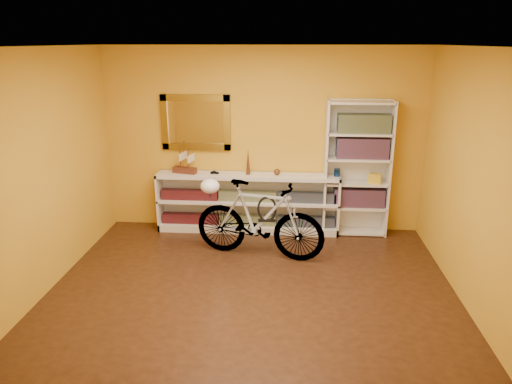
# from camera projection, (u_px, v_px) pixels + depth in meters

# --- Properties ---
(floor) EXTENTS (4.50, 4.00, 0.01)m
(floor) POSITION_uv_depth(u_px,v_px,m) (251.00, 294.00, 5.19)
(floor) COLOR black
(floor) RESTS_ON ground
(ceiling) EXTENTS (4.50, 4.00, 0.01)m
(ceiling) POSITION_uv_depth(u_px,v_px,m) (250.00, 46.00, 4.40)
(ceiling) COLOR silver
(ceiling) RESTS_ON ground
(back_wall) EXTENTS (4.50, 0.01, 2.60)m
(back_wall) POSITION_uv_depth(u_px,v_px,m) (263.00, 141.00, 6.70)
(back_wall) COLOR gold
(back_wall) RESTS_ON ground
(left_wall) EXTENTS (0.01, 4.00, 2.60)m
(left_wall) POSITION_uv_depth(u_px,v_px,m) (37.00, 176.00, 4.96)
(left_wall) COLOR gold
(left_wall) RESTS_ON ground
(right_wall) EXTENTS (0.01, 4.00, 2.60)m
(right_wall) POSITION_uv_depth(u_px,v_px,m) (480.00, 185.00, 4.63)
(right_wall) COLOR gold
(right_wall) RESTS_ON ground
(gilt_mirror) EXTENTS (0.98, 0.06, 0.78)m
(gilt_mirror) POSITION_uv_depth(u_px,v_px,m) (196.00, 123.00, 6.65)
(gilt_mirror) COLOR brown
(gilt_mirror) RESTS_ON back_wall
(wall_socket) EXTENTS (0.09, 0.02, 0.09)m
(wall_socket) POSITION_uv_depth(u_px,v_px,m) (324.00, 212.00, 6.94)
(wall_socket) COLOR silver
(wall_socket) RESTS_ON back_wall
(console_unit) EXTENTS (2.60, 0.35, 0.85)m
(console_unit) POSITION_uv_depth(u_px,v_px,m) (248.00, 203.00, 6.80)
(console_unit) COLOR silver
(console_unit) RESTS_ON floor
(cd_row_lower) EXTENTS (2.50, 0.13, 0.14)m
(cd_row_lower) POSITION_uv_depth(u_px,v_px,m) (248.00, 220.00, 6.86)
(cd_row_lower) COLOR black
(cd_row_lower) RESTS_ON console_unit
(cd_row_upper) EXTENTS (2.50, 0.13, 0.14)m
(cd_row_upper) POSITION_uv_depth(u_px,v_px,m) (248.00, 196.00, 6.75)
(cd_row_upper) COLOR navy
(cd_row_upper) RESTS_ON console_unit
(model_ship) EXTENTS (0.36, 0.21, 0.40)m
(model_ship) POSITION_uv_depth(u_px,v_px,m) (184.00, 159.00, 6.68)
(model_ship) COLOR #451F13
(model_ship) RESTS_ON console_unit
(toy_car) EXTENTS (0.00, 0.00, 0.00)m
(toy_car) POSITION_uv_depth(u_px,v_px,m) (215.00, 174.00, 6.71)
(toy_car) COLOR black
(toy_car) RESTS_ON console_unit
(bronze_ornament) EXTENTS (0.06, 0.06, 0.38)m
(bronze_ornament) POSITION_uv_depth(u_px,v_px,m) (248.00, 161.00, 6.61)
(bronze_ornament) COLOR brown
(bronze_ornament) RESTS_ON console_unit
(decorative_orb) EXTENTS (0.09, 0.09, 0.09)m
(decorative_orb) POSITION_uv_depth(u_px,v_px,m) (277.00, 172.00, 6.63)
(decorative_orb) COLOR brown
(decorative_orb) RESTS_ON console_unit
(bookcase) EXTENTS (0.90, 0.30, 1.90)m
(bookcase) POSITION_uv_depth(u_px,v_px,m) (357.00, 169.00, 6.55)
(bookcase) COLOR silver
(bookcase) RESTS_ON floor
(book_row_a) EXTENTS (0.70, 0.22, 0.26)m
(book_row_a) POSITION_uv_depth(u_px,v_px,m) (359.00, 197.00, 6.67)
(book_row_a) COLOR maroon
(book_row_a) RESTS_ON bookcase
(book_row_b) EXTENTS (0.70, 0.22, 0.28)m
(book_row_b) POSITION_uv_depth(u_px,v_px,m) (362.00, 148.00, 6.46)
(book_row_b) COLOR maroon
(book_row_b) RESTS_ON bookcase
(book_row_c) EXTENTS (0.70, 0.22, 0.25)m
(book_row_c) POSITION_uv_depth(u_px,v_px,m) (364.00, 123.00, 6.35)
(book_row_c) COLOR navy
(book_row_c) RESTS_ON bookcase
(travel_mug) EXTENTS (0.09, 0.09, 0.19)m
(travel_mug) POSITION_uv_depth(u_px,v_px,m) (337.00, 175.00, 6.58)
(travel_mug) COLOR navy
(travel_mug) RESTS_ON bookcase
(red_tin) EXTENTS (0.16, 0.16, 0.20)m
(red_tin) POSITION_uv_depth(u_px,v_px,m) (345.00, 125.00, 6.41)
(red_tin) COLOR maroon
(red_tin) RESTS_ON bookcase
(yellow_bag) EXTENTS (0.20, 0.17, 0.13)m
(yellow_bag) POSITION_uv_depth(u_px,v_px,m) (375.00, 179.00, 6.53)
(yellow_bag) COLOR gold
(yellow_bag) RESTS_ON bookcase
(bicycle) EXTENTS (0.79, 1.76, 1.00)m
(bicycle) POSITION_uv_depth(u_px,v_px,m) (259.00, 219.00, 5.95)
(bicycle) COLOR silver
(bicycle) RESTS_ON floor
(helmet) EXTENTS (0.25, 0.24, 0.19)m
(helmet) POSITION_uv_depth(u_px,v_px,m) (210.00, 186.00, 6.01)
(helmet) COLOR white
(helmet) RESTS_ON bicycle
(u_lock) EXTENTS (0.24, 0.03, 0.24)m
(u_lock) POSITION_uv_depth(u_px,v_px,m) (267.00, 209.00, 5.88)
(u_lock) COLOR black
(u_lock) RESTS_ON bicycle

